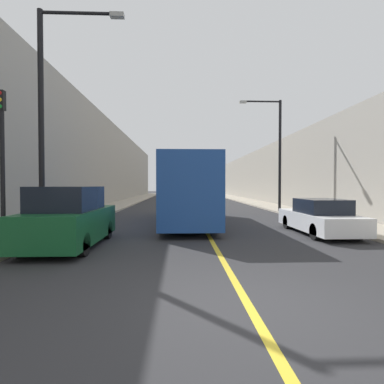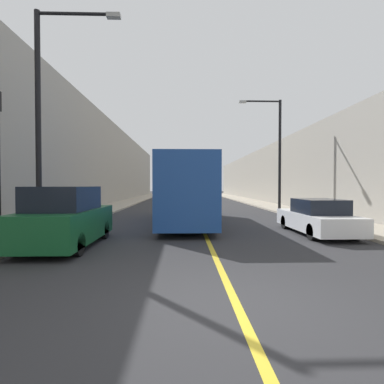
{
  "view_description": "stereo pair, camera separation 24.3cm",
  "coord_description": "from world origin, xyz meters",
  "px_view_note": "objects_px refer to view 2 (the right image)",
  "views": [
    {
      "loc": [
        -1.14,
        -4.87,
        2.01
      ],
      "look_at": [
        -0.17,
        19.69,
        1.46
      ],
      "focal_mm": 28.0,
      "sensor_mm": 36.0,
      "label": 1
    },
    {
      "loc": [
        -0.9,
        -4.88,
        2.01
      ],
      "look_at": [
        -0.17,
        19.69,
        1.46
      ],
      "focal_mm": 28.0,
      "sensor_mm": 36.0,
      "label": 2
    }
  ],
  "objects_px": {
    "bus": "(186,190)",
    "pedestrian": "(32,211)",
    "car_right_near": "(317,218)",
    "street_lamp_left": "(46,108)",
    "parked_suv_left": "(66,219)",
    "street_lamp_right": "(276,148)"
  },
  "relations": [
    {
      "from": "bus",
      "to": "pedestrian",
      "type": "relative_size",
      "value": 6.47
    },
    {
      "from": "parked_suv_left",
      "to": "bus",
      "type": "bearing_deg",
      "value": 56.89
    },
    {
      "from": "car_right_near",
      "to": "street_lamp_right",
      "type": "distance_m",
      "value": 10.43
    },
    {
      "from": "street_lamp_left",
      "to": "pedestrian",
      "type": "height_order",
      "value": "street_lamp_left"
    },
    {
      "from": "pedestrian",
      "to": "car_right_near",
      "type": "bearing_deg",
      "value": -0.68
    },
    {
      "from": "bus",
      "to": "pedestrian",
      "type": "bearing_deg",
      "value": -149.52
    },
    {
      "from": "car_right_near",
      "to": "street_lamp_left",
      "type": "bearing_deg",
      "value": -174.1
    },
    {
      "from": "car_right_near",
      "to": "pedestrian",
      "type": "bearing_deg",
      "value": 179.32
    },
    {
      "from": "bus",
      "to": "car_right_near",
      "type": "relative_size",
      "value": 2.22
    },
    {
      "from": "parked_suv_left",
      "to": "street_lamp_left",
      "type": "xyz_separation_m",
      "value": [
        -1.15,
        1.19,
        3.92
      ]
    },
    {
      "from": "bus",
      "to": "pedestrian",
      "type": "xyz_separation_m",
      "value": [
        -6.28,
        -3.69,
        -0.81
      ]
    },
    {
      "from": "parked_suv_left",
      "to": "street_lamp_right",
      "type": "xyz_separation_m",
      "value": [
        10.62,
        11.78,
        3.86
      ]
    },
    {
      "from": "parked_suv_left",
      "to": "pedestrian",
      "type": "height_order",
      "value": "parked_suv_left"
    },
    {
      "from": "street_lamp_left",
      "to": "car_right_near",
      "type": "bearing_deg",
      "value": 5.9
    },
    {
      "from": "car_right_near",
      "to": "street_lamp_right",
      "type": "relative_size",
      "value": 0.58
    },
    {
      "from": "car_right_near",
      "to": "pedestrian",
      "type": "height_order",
      "value": "pedestrian"
    },
    {
      "from": "pedestrian",
      "to": "street_lamp_right",
      "type": "bearing_deg",
      "value": 35.96
    },
    {
      "from": "car_right_near",
      "to": "street_lamp_left",
      "type": "height_order",
      "value": "street_lamp_left"
    },
    {
      "from": "car_right_near",
      "to": "street_lamp_left",
      "type": "distance_m",
      "value": 11.36
    },
    {
      "from": "parked_suv_left",
      "to": "street_lamp_left",
      "type": "height_order",
      "value": "street_lamp_left"
    },
    {
      "from": "bus",
      "to": "street_lamp_left",
      "type": "relative_size",
      "value": 1.27
    },
    {
      "from": "pedestrian",
      "to": "bus",
      "type": "bearing_deg",
      "value": 30.48
    }
  ]
}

